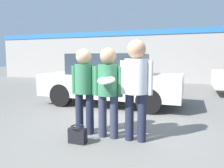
{
  "coord_description": "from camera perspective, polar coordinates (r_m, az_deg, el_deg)",
  "views": [
    {
      "loc": [
        1.3,
        -3.89,
        1.43
      ],
      "look_at": [
        -0.05,
        -0.11,
        0.95
      ],
      "focal_mm": 35.0,
      "sensor_mm": 36.0,
      "label": 1
    }
  ],
  "objects": [
    {
      "name": "parked_car_near",
      "position": [
        6.75,
        -0.28,
        1.26
      ],
      "size": [
        4.21,
        1.82,
        1.56
      ],
      "color": "silver",
      "rests_on": "ground"
    },
    {
      "name": "handbag",
      "position": [
        3.82,
        -8.99,
        -12.99
      ],
      "size": [
        0.3,
        0.23,
        0.3
      ],
      "color": "black",
      "rests_on": "ground"
    },
    {
      "name": "ground_plane",
      "position": [
        4.34,
        1.2,
        -12.43
      ],
      "size": [
        56.0,
        56.0,
        0.0
      ],
      "primitive_type": "plane",
      "color": "#66635E"
    },
    {
      "name": "shrub",
      "position": [
        13.24,
        -0.62,
        3.04
      ],
      "size": [
        1.12,
        1.12,
        1.12
      ],
      "color": "#387A3D",
      "rests_on": "ground"
    },
    {
      "name": "person_left",
      "position": [
        4.1,
        -7.29,
        -0.08
      ],
      "size": [
        0.51,
        0.34,
        1.6
      ],
      "color": "#1E2338",
      "rests_on": "ground"
    },
    {
      "name": "person_middle_with_frisbee",
      "position": [
        3.85,
        -1.02,
        -0.31
      ],
      "size": [
        0.54,
        0.59,
        1.61
      ],
      "color": "#2D3347",
      "rests_on": "ground"
    },
    {
      "name": "storefront_building",
      "position": [
        13.2,
        14.23,
        7.23
      ],
      "size": [
        24.0,
        0.22,
        3.09
      ],
      "color": "gray",
      "rests_on": "ground"
    },
    {
      "name": "person_right",
      "position": [
        3.7,
        6.3,
        0.82
      ],
      "size": [
        0.57,
        0.4,
        1.73
      ],
      "color": "#1E2338",
      "rests_on": "ground"
    }
  ]
}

